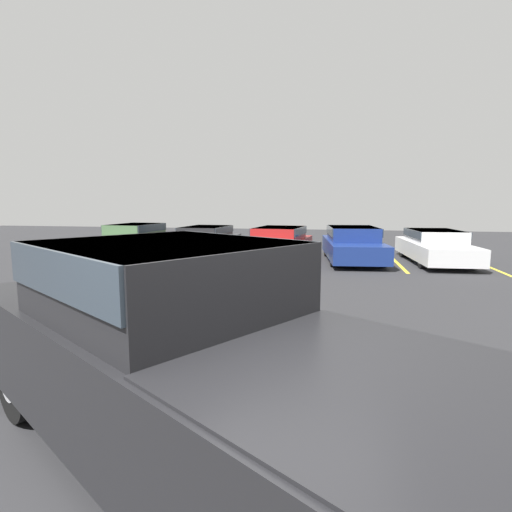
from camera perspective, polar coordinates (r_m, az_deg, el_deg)
name	(u,v)px	position (r m, az deg, el deg)	size (l,w,h in m)	color
stall_stripe_a	(106,254)	(17.73, -20.59, 0.22)	(0.12, 4.72, 0.01)	yellow
stall_stripe_b	(171,256)	(16.40, -11.99, -0.02)	(0.12, 4.72, 0.01)	yellow
stall_stripe_c	(241,258)	(15.50, -2.13, -0.29)	(0.12, 4.72, 0.01)	yellow
stall_stripe_d	(316,260)	(15.11, 8.57, -0.58)	(0.12, 4.72, 0.01)	yellow
stall_stripe_e	(397,262)	(15.26, 19.46, -0.85)	(0.12, 4.72, 0.01)	yellow
stall_stripe_f	(484,265)	(15.94, 29.77, -1.08)	(0.12, 4.72, 0.01)	yellow
pickup_truck	(188,352)	(3.48, -9.69, -13.31)	(5.70, 4.64, 1.81)	black
parked_sedan_a	(135,239)	(16.87, -16.90, 2.35)	(1.99, 4.43, 1.28)	#4C6B47
parked_sedan_b	(206,240)	(16.04, -7.22, 2.22)	(1.92, 4.47, 1.20)	#232326
parked_sedan_c	(279,242)	(15.26, 3.32, 2.02)	(2.29, 4.70, 1.21)	maroon
parked_sedan_d	(352,243)	(15.03, 13.62, 1.83)	(2.31, 4.80, 1.26)	navy
parked_sedan_e	(435,245)	(15.64, 24.15, 1.43)	(2.04, 4.88, 1.17)	silver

